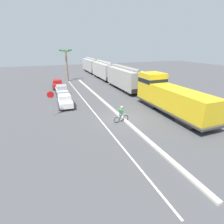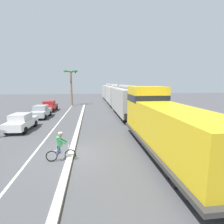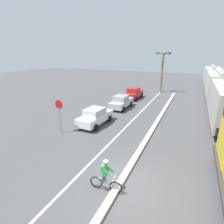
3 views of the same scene
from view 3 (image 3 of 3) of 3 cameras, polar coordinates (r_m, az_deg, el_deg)
The scene contains 11 objects.
ground_plane at distance 9.94m, azimuth 2.66°, elevation -22.38°, with size 120.00×120.00×0.00m, color #4C4C4F.
median_curb at distance 14.75m, azimuth 11.77°, elevation -7.73°, with size 0.36×36.00×0.16m, color beige.
lane_stripe at distance 15.42m, azimuth 3.02°, elevation -6.45°, with size 0.14×36.00×0.01m, color silver.
hopper_car_middle at distance 31.35m, azimuth 31.16°, elevation 7.77°, with size 2.90×10.60×4.18m.
hopper_car_trailing at distance 42.82m, azimuth 29.90°, elevation 10.19°, with size 2.90×10.60×4.18m.
parked_car_white at distance 16.76m, azimuth -5.48°, elevation -1.41°, with size 1.97×4.27×1.62m.
parked_car_silver at distance 21.80m, azimuth 3.02°, elevation 3.37°, with size 1.87×4.22×1.62m.
parked_car_red at distance 26.82m, azimuth 7.11°, elevation 6.14°, with size 1.94×4.25×1.62m.
cyclist at distance 9.08m, azimuth -2.20°, elevation -20.32°, with size 1.71×0.49×1.71m.
stop_sign at distance 15.25m, azimuth -16.83°, elevation 0.60°, with size 0.76×0.08×2.88m.
palm_tree_near at distance 31.78m, azimuth 16.25°, elevation 15.42°, with size 2.73×2.78×6.99m.
Camera 3 is at (2.81, -6.97, 6.51)m, focal length 28.00 mm.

